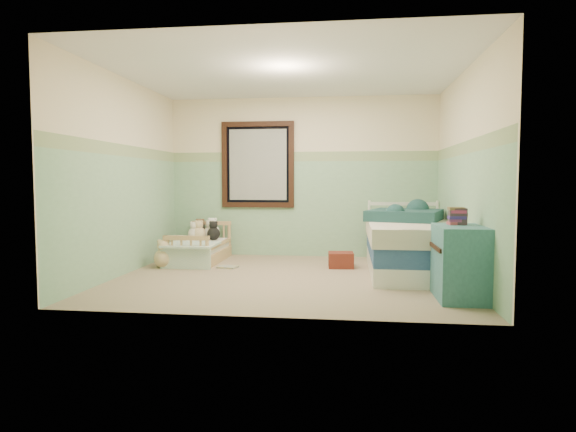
# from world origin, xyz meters

# --- Properties ---
(floor) EXTENTS (4.20, 3.60, 0.02)m
(floor) POSITION_xyz_m (0.00, 0.00, -0.01)
(floor) COLOR #827256
(floor) RESTS_ON ground
(ceiling) EXTENTS (4.20, 3.60, 0.02)m
(ceiling) POSITION_xyz_m (0.00, 0.00, 2.51)
(ceiling) COLOR white
(ceiling) RESTS_ON wall_back
(wall_back) EXTENTS (4.20, 0.04, 2.50)m
(wall_back) POSITION_xyz_m (0.00, 1.80, 1.25)
(wall_back) COLOR beige
(wall_back) RESTS_ON floor
(wall_front) EXTENTS (4.20, 0.04, 2.50)m
(wall_front) POSITION_xyz_m (0.00, -1.80, 1.25)
(wall_front) COLOR beige
(wall_front) RESTS_ON floor
(wall_left) EXTENTS (0.04, 3.60, 2.50)m
(wall_left) POSITION_xyz_m (-2.10, 0.00, 1.25)
(wall_left) COLOR beige
(wall_left) RESTS_ON floor
(wall_right) EXTENTS (0.04, 3.60, 2.50)m
(wall_right) POSITION_xyz_m (2.10, 0.00, 1.25)
(wall_right) COLOR beige
(wall_right) RESTS_ON floor
(wainscot_mint) EXTENTS (4.20, 0.01, 1.50)m
(wainscot_mint) POSITION_xyz_m (0.00, 1.79, 0.75)
(wainscot_mint) COLOR #7DAB83
(wainscot_mint) RESTS_ON floor
(border_strip) EXTENTS (4.20, 0.01, 0.15)m
(border_strip) POSITION_xyz_m (0.00, 1.79, 1.57)
(border_strip) COLOR #497447
(border_strip) RESTS_ON wall_back
(window_frame) EXTENTS (1.16, 0.06, 1.36)m
(window_frame) POSITION_xyz_m (-0.70, 1.76, 1.45)
(window_frame) COLOR black
(window_frame) RESTS_ON wall_back
(window_blinds) EXTENTS (0.92, 0.01, 1.12)m
(window_blinds) POSITION_xyz_m (-0.70, 1.77, 1.45)
(window_blinds) COLOR beige
(window_blinds) RESTS_ON window_frame
(toddler_bed_frame) EXTENTS (0.64, 1.29, 0.17)m
(toddler_bed_frame) POSITION_xyz_m (-1.44, 1.05, 0.08)
(toddler_bed_frame) COLOR tan
(toddler_bed_frame) RESTS_ON floor
(toddler_mattress) EXTENTS (0.59, 1.23, 0.12)m
(toddler_mattress) POSITION_xyz_m (-1.44, 1.05, 0.23)
(toddler_mattress) COLOR white
(toddler_mattress) RESTS_ON toddler_bed_frame
(patchwork_quilt) EXTENTS (0.70, 0.64, 0.03)m
(patchwork_quilt) POSITION_xyz_m (-1.44, 0.65, 0.30)
(patchwork_quilt) COLOR #71A4C6
(patchwork_quilt) RESTS_ON toddler_mattress
(plush_bed_brown) EXTENTS (0.21, 0.21, 0.21)m
(plush_bed_brown) POSITION_xyz_m (-1.59, 1.55, 0.39)
(plush_bed_brown) COLOR brown
(plush_bed_brown) RESTS_ON toddler_mattress
(plush_bed_white) EXTENTS (0.22, 0.22, 0.22)m
(plush_bed_white) POSITION_xyz_m (-1.39, 1.55, 0.40)
(plush_bed_white) COLOR white
(plush_bed_white) RESTS_ON toddler_mattress
(plush_bed_tan) EXTENTS (0.20, 0.20, 0.20)m
(plush_bed_tan) POSITION_xyz_m (-1.54, 1.33, 0.39)
(plush_bed_tan) COLOR #DABC89
(plush_bed_tan) RESTS_ON toddler_mattress
(plush_bed_dark) EXTENTS (0.20, 0.20, 0.20)m
(plush_bed_dark) POSITION_xyz_m (-1.31, 1.33, 0.38)
(plush_bed_dark) COLOR black
(plush_bed_dark) RESTS_ON toddler_mattress
(plush_floor_cream) EXTENTS (0.24, 0.24, 0.24)m
(plush_floor_cream) POSITION_xyz_m (-1.86, 1.29, 0.12)
(plush_floor_cream) COLOR beige
(plush_floor_cream) RESTS_ON floor
(plush_floor_tan) EXTENTS (0.26, 0.26, 0.26)m
(plush_floor_tan) POSITION_xyz_m (-1.77, 0.45, 0.13)
(plush_floor_tan) COLOR #DABC89
(plush_floor_tan) RESTS_ON floor
(twin_bed_frame) EXTENTS (1.06, 2.12, 0.22)m
(twin_bed_frame) POSITION_xyz_m (1.55, 0.52, 0.11)
(twin_bed_frame) COLOR white
(twin_bed_frame) RESTS_ON floor
(twin_boxspring) EXTENTS (1.06, 2.12, 0.22)m
(twin_boxspring) POSITION_xyz_m (1.55, 0.52, 0.33)
(twin_boxspring) COLOR navy
(twin_boxspring) RESTS_ON twin_bed_frame
(twin_mattress) EXTENTS (1.10, 2.16, 0.22)m
(twin_mattress) POSITION_xyz_m (1.55, 0.52, 0.55)
(twin_mattress) COLOR beige
(twin_mattress) RESTS_ON twin_boxspring
(teal_blanket) EXTENTS (1.14, 1.18, 0.14)m
(teal_blanket) POSITION_xyz_m (1.50, 0.82, 0.73)
(teal_blanket) COLOR #153D38
(teal_blanket) RESTS_ON twin_mattress
(dresser) EXTENTS (0.46, 0.74, 0.74)m
(dresser) POSITION_xyz_m (1.86, -0.89, 0.37)
(dresser) COLOR #35666E
(dresser) RESTS_ON floor
(book_stack) EXTENTS (0.18, 0.14, 0.17)m
(book_stack) POSITION_xyz_m (1.86, -0.75, 0.82)
(book_stack) COLOR #552B26
(book_stack) RESTS_ON dresser
(red_pillow) EXTENTS (0.36, 0.32, 0.21)m
(red_pillow) POSITION_xyz_m (0.64, 0.78, 0.11)
(red_pillow) COLOR #922008
(red_pillow) RESTS_ON floor
(floor_book) EXTENTS (0.29, 0.24, 0.02)m
(floor_book) POSITION_xyz_m (-0.90, 0.57, 0.01)
(floor_book) COLOR yellow
(floor_book) RESTS_ON floor
(extra_plush_0) EXTENTS (0.19, 0.19, 0.19)m
(extra_plush_0) POSITION_xyz_m (-1.62, 1.32, 0.38)
(extra_plush_0) COLOR beige
(extra_plush_0) RESTS_ON toddler_mattress
(extra_plush_1) EXTENTS (0.20, 0.20, 0.20)m
(extra_plush_1) POSITION_xyz_m (-1.39, 1.42, 0.39)
(extra_plush_1) COLOR beige
(extra_plush_1) RESTS_ON toddler_mattress
(extra_plush_2) EXTENTS (0.16, 0.16, 0.16)m
(extra_plush_2) POSITION_xyz_m (-1.52, 1.38, 0.37)
(extra_plush_2) COLOR black
(extra_plush_2) RESTS_ON toddler_mattress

